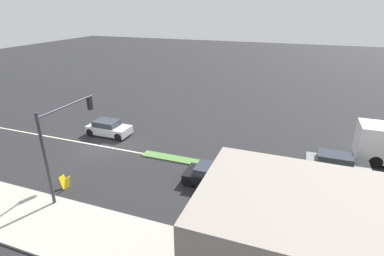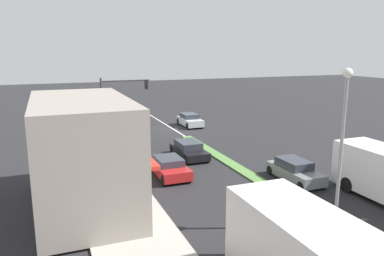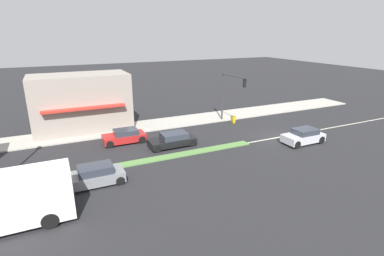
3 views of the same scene
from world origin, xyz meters
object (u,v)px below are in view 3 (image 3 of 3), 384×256
object	(u,v)px
pedestrian	(130,120)
warning_aframe_sign	(233,120)
hatchback_red	(124,136)
traffic_signal_main	(230,89)
delivery_truck	(1,203)
sedan_silver	(303,136)
suv_grey	(94,176)
suv_black	(173,140)

from	to	relation	value
pedestrian	warning_aframe_sign	bearing A→B (deg)	-104.65
pedestrian	warning_aframe_sign	world-z (taller)	pedestrian
hatchback_red	pedestrian	bearing A→B (deg)	-21.91
pedestrian	hatchback_red	world-z (taller)	pedestrian
traffic_signal_main	hatchback_red	bearing A→B (deg)	95.36
pedestrian	delivery_truck	size ratio (longest dim) A/B	0.21
warning_aframe_sign	sedan_silver	bearing A→B (deg)	-163.70
delivery_truck	suv_grey	bearing A→B (deg)	-60.21
sedan_silver	hatchback_red	distance (m)	16.58
suv_black	sedan_silver	bearing A→B (deg)	-111.38
traffic_signal_main	warning_aframe_sign	distance (m)	3.52
suv_black	hatchback_red	bearing A→B (deg)	52.83
traffic_signal_main	delivery_truck	distance (m)	23.57
traffic_signal_main	sedan_silver	distance (m)	9.40
traffic_signal_main	pedestrian	xyz separation A→B (m)	(2.72, 10.45, -2.96)
suv_black	pedestrian	bearing A→B (deg)	17.90
delivery_truck	sedan_silver	bearing A→B (deg)	-83.23
suv_black	traffic_signal_main	bearing A→B (deg)	-64.69
suv_black	hatchback_red	size ratio (longest dim) A/B	1.09
sedan_silver	pedestrian	bearing A→B (deg)	50.48
traffic_signal_main	delivery_truck	bearing A→B (deg)	118.33
suv_grey	hatchback_red	size ratio (longest dim) A/B	1.07
delivery_truck	suv_grey	world-z (taller)	delivery_truck
suv_black	delivery_truck	bearing A→B (deg)	120.28
warning_aframe_sign	suv_grey	xyz separation A→B (m)	(-8.17, 16.29, 0.22)
sedan_silver	suv_grey	bearing A→B (deg)	90.00
pedestrian	suv_grey	bearing A→B (deg)	154.39
delivery_truck	hatchback_red	xyz separation A→B (m)	(10.00, -8.64, -0.85)
hatchback_red	sedan_silver	bearing A→B (deg)	-115.74
pedestrian	suv_black	distance (m)	6.99
traffic_signal_main	suv_black	xyz separation A→B (m)	(-3.92, 8.30, -3.30)
traffic_signal_main	pedestrian	world-z (taller)	traffic_signal_main
suv_grey	sedan_silver	distance (m)	18.68
sedan_silver	hatchback_red	bearing A→B (deg)	64.26
suv_grey	delivery_truck	bearing A→B (deg)	119.79
pedestrian	suv_black	size ratio (longest dim) A/B	0.38
delivery_truck	suv_black	world-z (taller)	delivery_truck
pedestrian	suv_black	bearing A→B (deg)	-162.10
suv_black	sedan_silver	world-z (taller)	sedan_silver
warning_aframe_sign	delivery_truck	bearing A→B (deg)	117.37
suv_grey	warning_aframe_sign	bearing A→B (deg)	-63.37
pedestrian	delivery_truck	world-z (taller)	delivery_truck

